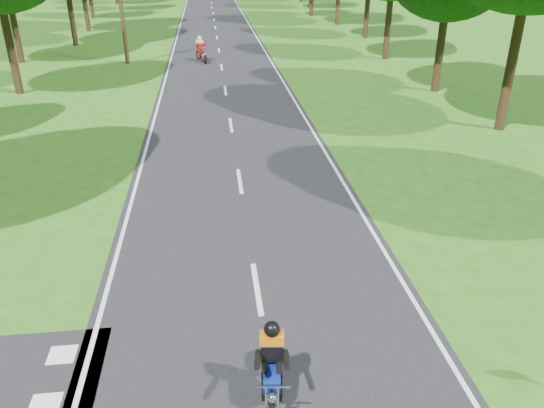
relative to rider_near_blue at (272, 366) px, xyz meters
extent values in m
plane|color=#2B5714|center=(0.05, 1.25, -0.76)|extent=(160.00, 160.00, 0.00)
cube|color=black|center=(0.05, 51.25, -0.75)|extent=(7.00, 140.00, 0.02)
cube|color=silver|center=(0.05, 3.25, -0.73)|extent=(0.12, 2.00, 0.01)
cube|color=silver|center=(0.05, 9.25, -0.73)|extent=(0.12, 2.00, 0.01)
cube|color=silver|center=(0.05, 15.25, -0.73)|extent=(0.12, 2.00, 0.01)
cube|color=silver|center=(0.05, 21.25, -0.73)|extent=(0.12, 2.00, 0.01)
cube|color=silver|center=(0.05, 27.25, -0.73)|extent=(0.12, 2.00, 0.01)
cube|color=silver|center=(0.05, 33.25, -0.73)|extent=(0.12, 2.00, 0.01)
cube|color=silver|center=(0.05, 39.25, -0.73)|extent=(0.12, 2.00, 0.01)
cube|color=silver|center=(0.05, 45.25, -0.73)|extent=(0.12, 2.00, 0.01)
cube|color=silver|center=(0.05, 51.25, -0.73)|extent=(0.12, 2.00, 0.01)
cube|color=silver|center=(0.05, 57.25, -0.73)|extent=(0.12, 2.00, 0.01)
cube|color=silver|center=(0.05, 63.25, -0.73)|extent=(0.12, 2.00, 0.01)
cube|color=silver|center=(0.05, 69.25, -0.73)|extent=(0.12, 2.00, 0.01)
cube|color=silver|center=(-3.25, 51.25, -0.73)|extent=(0.10, 140.00, 0.01)
cube|color=silver|center=(3.35, 51.25, -0.73)|extent=(0.10, 140.00, 0.01)
cube|color=silver|center=(-3.75, 0.35, -0.73)|extent=(0.50, 0.50, 0.01)
cube|color=silver|center=(-3.75, 1.55, -0.73)|extent=(0.50, 0.50, 0.01)
cylinder|color=black|center=(-10.53, 22.00, 1.20)|extent=(0.40, 0.40, 3.91)
cylinder|color=black|center=(-12.89, 30.43, 1.14)|extent=(0.40, 0.40, 3.79)
cylinder|color=black|center=(-10.78, 36.84, 1.40)|extent=(0.40, 0.40, 4.32)
cylinder|color=black|center=(-11.21, 44.34, 1.44)|extent=(0.40, 0.40, 4.40)
cylinder|color=black|center=(-12.56, 54.02, 0.84)|extent=(0.40, 0.40, 3.20)
cylinder|color=black|center=(11.11, 13.44, 1.52)|extent=(0.40, 0.40, 4.56)
cylinder|color=black|center=(10.97, 19.94, 0.99)|extent=(0.40, 0.40, 3.49)
cylinder|color=black|center=(11.11, 28.82, 1.09)|extent=(0.40, 0.40, 3.69)
cylinder|color=black|center=(12.22, 37.66, 1.11)|extent=(0.40, 0.40, 3.74)
cylinder|color=black|center=(10.60, 53.16, 0.70)|extent=(0.40, 0.40, 2.91)
camera|label=1|loc=(-0.77, -6.48, 6.11)|focal=35.00mm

